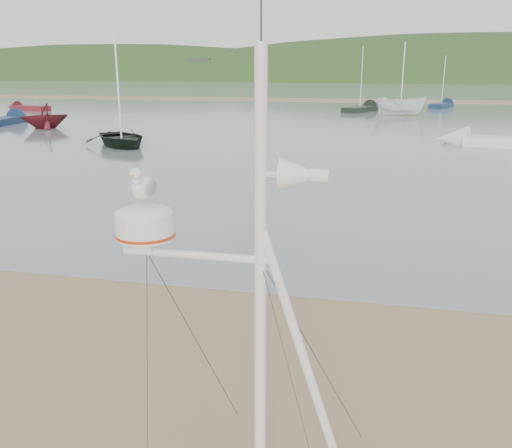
% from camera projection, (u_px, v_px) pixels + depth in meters
% --- Properties ---
extents(ground, '(560.00, 560.00, 0.00)m').
position_uv_depth(ground, '(30.00, 402.00, 6.82)').
color(ground, '#856C4D').
rests_on(ground, ground).
extents(water, '(560.00, 256.00, 0.04)m').
position_uv_depth(water, '(363.00, 87.00, 130.69)').
color(water, slate).
rests_on(water, ground).
extents(sandbar, '(560.00, 7.00, 0.07)m').
position_uv_depth(sandbar, '(348.00, 100.00, 72.49)').
color(sandbar, '#856C4D').
rests_on(sandbar, water).
extents(hill_ridge, '(620.00, 180.00, 80.00)m').
position_uv_depth(hill_ridge, '(413.00, 128.00, 228.89)').
color(hill_ridge, '#223C18').
rests_on(hill_ridge, ground).
extents(far_cottages, '(294.40, 6.30, 8.00)m').
position_uv_depth(far_cottages, '(378.00, 70.00, 189.03)').
color(far_cottages, silver).
rests_on(far_cottages, ground).
extents(mast_rig, '(2.29, 2.44, 5.16)m').
position_uv_depth(mast_rig, '(252.00, 383.00, 5.00)').
color(mast_rig, silver).
rests_on(mast_rig, ground).
extents(boat_dark, '(2.89, 2.85, 4.41)m').
position_uv_depth(boat_dark, '(119.00, 105.00, 28.62)').
color(boat_dark, black).
rests_on(boat_dark, water).
extents(boat_red, '(3.28, 3.11, 3.27)m').
position_uv_depth(boat_red, '(43.00, 105.00, 37.84)').
color(boat_red, '#5C151C').
rests_on(boat_red, water).
extents(boat_white, '(2.12, 2.09, 4.48)m').
position_uv_depth(boat_white, '(402.00, 90.00, 47.91)').
color(boat_white, white).
rests_on(boat_white, water).
extents(sailboat_dark_mid, '(4.08, 6.87, 6.72)m').
position_uv_depth(sailboat_dark_mid, '(367.00, 108.00, 54.62)').
color(sailboat_dark_mid, black).
rests_on(sailboat_dark_mid, ground).
extents(dinghy_red_far, '(5.64, 2.61, 1.33)m').
position_uv_depth(dinghy_red_far, '(22.00, 108.00, 55.21)').
color(dinghy_red_far, '#5C151C').
rests_on(dinghy_red_far, ground).
extents(sailboat_blue_far, '(3.55, 5.96, 5.87)m').
position_uv_depth(sailboat_blue_far, '(445.00, 105.00, 59.73)').
color(sailboat_blue_far, '#142848').
rests_on(sailboat_blue_far, ground).
extents(sailboat_white_near, '(6.56, 3.34, 6.37)m').
position_uv_depth(sailboat_white_near, '(480.00, 141.00, 29.53)').
color(sailboat_white_near, white).
rests_on(sailboat_white_near, ground).
extents(sailboat_blue_near, '(2.56, 6.98, 6.78)m').
position_uv_depth(sailboat_blue_near, '(12.00, 119.00, 42.16)').
color(sailboat_blue_near, '#142848').
rests_on(sailboat_blue_near, ground).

